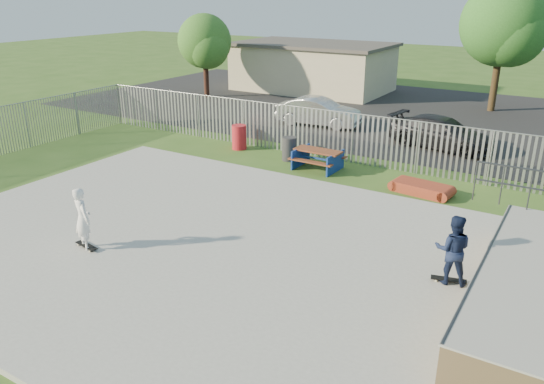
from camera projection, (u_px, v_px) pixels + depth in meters
The scene contains 17 objects.
ground at pixel (187, 241), 14.67m from camera, with size 120.00×120.00×0.00m, color #35591E.
concrete_slab at pixel (187, 238), 14.65m from camera, with size 15.00×12.00×0.15m, color #9D9D98.
fence at pixel (299, 168), 17.49m from camera, with size 26.04×16.02×2.00m.
picnic_table at pixel (318, 159), 20.46m from camera, with size 1.85×1.53×0.77m.
funbox at pixel (422, 188), 18.05m from camera, with size 1.86×1.09×0.35m.
trash_bin_red at pixel (239, 137), 23.01m from camera, with size 0.63×0.63×1.06m, color red.
trash_bin_grey at pixel (289, 149), 21.48m from camera, with size 0.58×0.58×0.97m, color #2A2A2D.
parking_lot at pixel (406, 113), 29.83m from camera, with size 40.00×18.00×0.02m, color black.
car_silver at pixel (319, 112), 26.90m from camera, with size 1.49×4.27×1.41m, color silver.
car_dark at pixel (442, 133), 23.06m from camera, with size 1.88×4.62×1.34m, color black.
building at pixel (313, 67), 36.34m from camera, with size 10.40×6.40×3.20m.
tree_left at pixel (205, 41), 33.30m from camera, with size 3.37×3.37×5.21m.
tree_mid at pixel (504, 24), 28.83m from camera, with size 4.62×4.62×7.12m.
skateboard_a at pixel (449, 280), 12.30m from camera, with size 0.82×0.38×0.08m.
skateboard_b at pixel (87, 246), 13.93m from camera, with size 0.82×0.33×0.08m.
skater_navy at pixel (453, 250), 12.01m from camera, with size 0.81×0.63×1.67m, color #121C3A.
skater_white at pixel (83, 219), 13.65m from camera, with size 0.61×0.40×1.67m, color white.
Camera 1 is at (8.90, -10.07, 6.48)m, focal length 35.00 mm.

